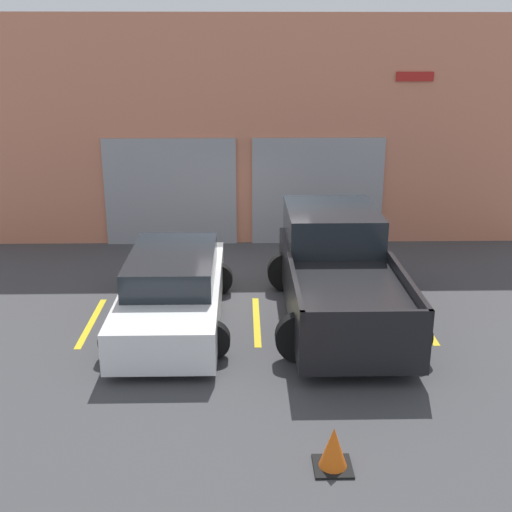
% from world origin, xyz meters
% --- Properties ---
extents(ground_plane, '(28.00, 28.00, 0.00)m').
position_xyz_m(ground_plane, '(0.00, 0.00, 0.00)').
color(ground_plane, '#3D3D3F').
extents(shophouse_building, '(14.16, 0.68, 5.57)m').
position_xyz_m(shophouse_building, '(-0.01, 3.29, 2.74)').
color(shophouse_building, '#D17A5B').
rests_on(shophouse_building, ground).
extents(pickup_truck, '(2.52, 5.04, 1.79)m').
position_xyz_m(pickup_truck, '(1.52, -1.62, 0.83)').
color(pickup_truck, black).
rests_on(pickup_truck, ground).
extents(sedan_white, '(2.12, 4.62, 1.31)m').
position_xyz_m(sedan_white, '(-1.52, -1.91, 0.62)').
color(sedan_white, white).
rests_on(sedan_white, ground).
extents(parking_stripe_far_left, '(0.12, 2.20, 0.01)m').
position_xyz_m(parking_stripe_far_left, '(-3.04, -1.94, 0.00)').
color(parking_stripe_far_left, gold).
rests_on(parking_stripe_far_left, ground).
extents(parking_stripe_left, '(0.12, 2.20, 0.01)m').
position_xyz_m(parking_stripe_left, '(0.00, -1.94, 0.00)').
color(parking_stripe_left, gold).
rests_on(parking_stripe_left, ground).
extents(parking_stripe_centre, '(0.12, 2.20, 0.01)m').
position_xyz_m(parking_stripe_centre, '(3.04, -1.94, 0.00)').
color(parking_stripe_centre, gold).
rests_on(parking_stripe_centre, ground).
extents(traffic_cone, '(0.47, 0.47, 0.55)m').
position_xyz_m(traffic_cone, '(0.82, -6.27, 0.25)').
color(traffic_cone, black).
rests_on(traffic_cone, ground).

